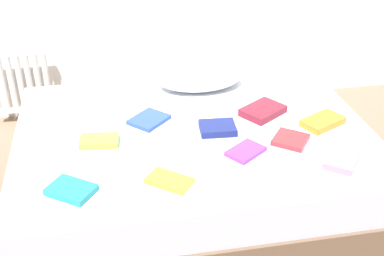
# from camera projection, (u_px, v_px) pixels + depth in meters

# --- Properties ---
(ground_plane) EXTENTS (8.00, 8.00, 0.00)m
(ground_plane) POSITION_uv_depth(u_px,v_px,m) (194.00, 200.00, 3.05)
(ground_plane) COLOR #7F6651
(bed) EXTENTS (2.00, 1.50, 0.50)m
(bed) POSITION_uv_depth(u_px,v_px,m) (194.00, 167.00, 2.93)
(bed) COLOR brown
(bed) RESTS_ON ground
(radiator) EXTENTS (0.43, 0.04, 0.50)m
(radiator) POSITION_uv_depth(u_px,v_px,m) (20.00, 82.00, 3.73)
(radiator) COLOR white
(radiator) RESTS_ON ground
(pillow) EXTENTS (0.54, 0.32, 0.14)m
(pillow) POSITION_uv_depth(u_px,v_px,m) (200.00, 78.00, 3.23)
(pillow) COLOR white
(pillow) RESTS_ON bed
(textbook_purple) EXTENTS (0.23, 0.22, 0.02)m
(textbook_purple) POSITION_uv_depth(u_px,v_px,m) (246.00, 151.00, 2.58)
(textbook_purple) COLOR purple
(textbook_purple) RESTS_ON bed
(textbook_red) EXTENTS (0.24, 0.24, 0.03)m
(textbook_red) POSITION_uv_depth(u_px,v_px,m) (291.00, 140.00, 2.68)
(textbook_red) COLOR red
(textbook_red) RESTS_ON bed
(textbook_blue) EXTENTS (0.26, 0.26, 0.02)m
(textbook_blue) POSITION_uv_depth(u_px,v_px,m) (149.00, 120.00, 2.87)
(textbook_blue) COLOR #2847B7
(textbook_blue) RESTS_ON bed
(textbook_pink) EXTENTS (0.26, 0.27, 0.04)m
(textbook_pink) POSITION_uv_depth(u_px,v_px,m) (342.00, 159.00, 2.51)
(textbook_pink) COLOR pink
(textbook_pink) RESTS_ON bed
(textbook_maroon) EXTENTS (0.30, 0.28, 0.04)m
(textbook_maroon) POSITION_uv_depth(u_px,v_px,m) (263.00, 111.00, 2.94)
(textbook_maroon) COLOR maroon
(textbook_maroon) RESTS_ON bed
(textbook_yellow) EXTENTS (0.24, 0.23, 0.02)m
(textbook_yellow) POSITION_uv_depth(u_px,v_px,m) (169.00, 181.00, 2.36)
(textbook_yellow) COLOR yellow
(textbook_yellow) RESTS_ON bed
(textbook_teal) EXTENTS (0.25, 0.24, 0.03)m
(textbook_teal) POSITION_uv_depth(u_px,v_px,m) (71.00, 190.00, 2.29)
(textbook_teal) COLOR teal
(textbook_teal) RESTS_ON bed
(textbook_navy) EXTENTS (0.21, 0.17, 0.04)m
(textbook_navy) POSITION_uv_depth(u_px,v_px,m) (218.00, 128.00, 2.77)
(textbook_navy) COLOR navy
(textbook_navy) RESTS_ON bed
(textbook_orange) EXTENTS (0.28, 0.23, 0.04)m
(textbook_orange) POSITION_uv_depth(u_px,v_px,m) (323.00, 122.00, 2.83)
(textbook_orange) COLOR orange
(textbook_orange) RESTS_ON bed
(textbook_lime) EXTENTS (0.21, 0.14, 0.03)m
(textbook_lime) POSITION_uv_depth(u_px,v_px,m) (99.00, 141.00, 2.66)
(textbook_lime) COLOR #8CC638
(textbook_lime) RESTS_ON bed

